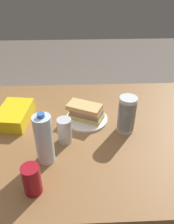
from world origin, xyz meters
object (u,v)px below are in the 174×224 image
Objects in this scene: paper_plate at (87,119)px; soda_can_silver at (65,131)px; plastic_cup_stack at (127,114)px; dining_table at (87,142)px; water_bottle_spare at (44,139)px; sandwich at (86,112)px; soda_can_red at (32,180)px; chip_bag at (14,115)px.

paper_plate is 0.20m from soda_can_silver.
soda_can_silver is at bearing 13.39° from plastic_cup_stack.
dining_table is 8.53× the size of paper_plate.
water_bottle_spare is (0.37, 0.19, 0.02)m from plastic_cup_stack.
water_bottle_spare reaches higher than soda_can_silver.
soda_can_red reaches higher than sandwich.
dining_table is 0.19m from soda_can_silver.
chip_bag is at bearing -69.95° from soda_can_red.
chip_bag is (0.37, -0.01, -0.02)m from sandwich.
soda_can_silver reaches higher than dining_table.
soda_can_silver is (0.11, 0.08, 0.14)m from dining_table.
soda_can_silver is at bearing 36.40° from dining_table.
water_bottle_spare is at bearing 56.55° from paper_plate.
paper_plate is 0.22m from plastic_cup_stack.
soda_can_red reaches higher than chip_bag.
plastic_cup_stack is (-0.56, 0.10, 0.06)m from chip_bag.
soda_can_red is 1.00× the size of soda_can_silver.
paper_plate is at bearing -84.71° from chip_bag.
soda_can_red is 0.47m from chip_bag.
soda_can_silver is at bearing -115.72° from chip_bag.
sandwich is 0.37m from chip_bag.
dining_table is at bearing -143.60° from soda_can_silver.
soda_can_red is 0.52m from plastic_cup_stack.
paper_plate is 1.81× the size of soda_can_red.
paper_plate is at bearing -26.02° from plastic_cup_stack.
dining_table is 15.44× the size of soda_can_silver.
soda_can_red is (0.21, 0.43, 0.01)m from sandwich.
chip_bag is 1.89× the size of soda_can_silver.
soda_can_red is 0.53× the size of chip_bag.
water_bottle_spare is at bearing 57.48° from soda_can_silver.
chip_bag is at bearing -33.10° from soda_can_silver.
sandwich is 0.87× the size of water_bottle_spare.
water_bottle_spare is at bearing -101.39° from soda_can_red.
chip_bag is at bearing -14.49° from dining_table.
soda_can_silver is at bearing 55.89° from paper_plate.
plastic_cup_stack is at bearing -153.22° from water_bottle_spare.
dining_table is 0.12m from paper_plate.
dining_table is 0.40m from chip_bag.
paper_plate is at bearing -116.36° from soda_can_red.
sandwich is at bearing -84.74° from chip_bag.
chip_bag reaches higher than paper_plate.
paper_plate is 1.07× the size of sandwich.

